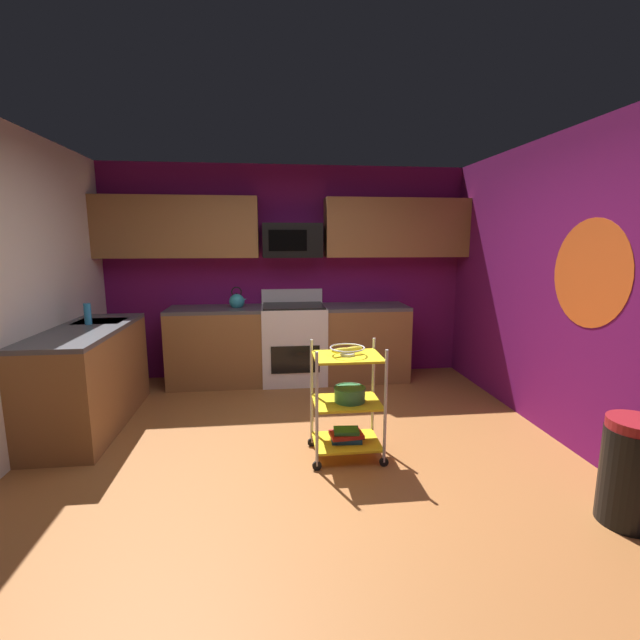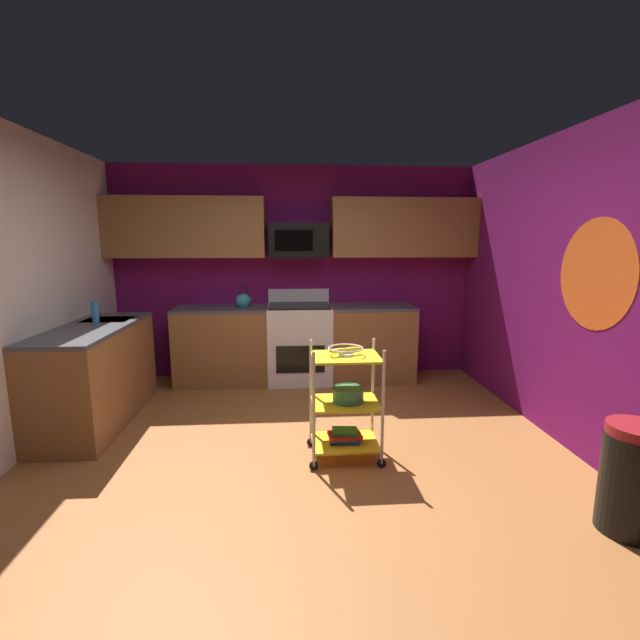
% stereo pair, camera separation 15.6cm
% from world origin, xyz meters
% --- Properties ---
extents(floor, '(4.40, 4.80, 0.04)m').
position_xyz_m(floor, '(0.00, 0.00, -0.02)').
color(floor, '#995B2D').
rests_on(floor, ground).
extents(wall_back, '(4.52, 0.06, 2.60)m').
position_xyz_m(wall_back, '(0.00, 2.43, 1.30)').
color(wall_back, '#6B1156').
rests_on(wall_back, ground).
extents(wall_right, '(0.06, 4.80, 2.60)m').
position_xyz_m(wall_right, '(2.23, 0.00, 1.30)').
color(wall_right, '#6B1156').
rests_on(wall_right, ground).
extents(wall_flower_decal, '(0.00, 0.84, 0.84)m').
position_xyz_m(wall_flower_decal, '(2.20, -0.02, 1.45)').
color(wall_flower_decal, '#E5591E').
extents(counter_run, '(3.63, 2.23, 0.92)m').
position_xyz_m(counter_run, '(-0.70, 1.69, 0.46)').
color(counter_run, brown).
rests_on(counter_run, ground).
extents(oven_range, '(0.76, 0.65, 1.10)m').
position_xyz_m(oven_range, '(0.04, 2.10, 0.48)').
color(oven_range, white).
rests_on(oven_range, ground).
extents(upper_cabinets, '(4.40, 0.33, 0.70)m').
position_xyz_m(upper_cabinets, '(-0.01, 2.23, 1.85)').
color(upper_cabinets, brown).
extents(microwave, '(0.70, 0.39, 0.40)m').
position_xyz_m(microwave, '(0.04, 2.21, 1.70)').
color(microwave, black).
extents(rolling_cart, '(0.58, 0.42, 0.91)m').
position_xyz_m(rolling_cart, '(0.34, 0.10, 0.45)').
color(rolling_cart, silver).
rests_on(rolling_cart, ground).
extents(fruit_bowl, '(0.27, 0.27, 0.07)m').
position_xyz_m(fruit_bowl, '(0.34, 0.10, 0.88)').
color(fruit_bowl, silver).
rests_on(fruit_bowl, rolling_cart).
extents(mixing_bowl_large, '(0.25, 0.25, 0.11)m').
position_xyz_m(mixing_bowl_large, '(0.37, 0.10, 0.52)').
color(mixing_bowl_large, '#387F4C').
rests_on(mixing_bowl_large, rolling_cart).
extents(book_stack, '(0.27, 0.19, 0.10)m').
position_xyz_m(book_stack, '(0.34, 0.10, 0.17)').
color(book_stack, '#1E4C8C').
rests_on(book_stack, rolling_cart).
extents(kettle, '(0.21, 0.18, 0.26)m').
position_xyz_m(kettle, '(-0.62, 2.10, 1.00)').
color(kettle, teal).
rests_on(kettle, counter_run).
extents(dish_soap_bottle, '(0.06, 0.06, 0.20)m').
position_xyz_m(dish_soap_bottle, '(-1.94, 1.17, 1.02)').
color(dish_soap_bottle, '#2D8CBF').
rests_on(dish_soap_bottle, counter_run).
extents(trash_can, '(0.34, 0.42, 0.66)m').
position_xyz_m(trash_can, '(1.90, -0.93, 0.33)').
color(trash_can, black).
rests_on(trash_can, ground).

